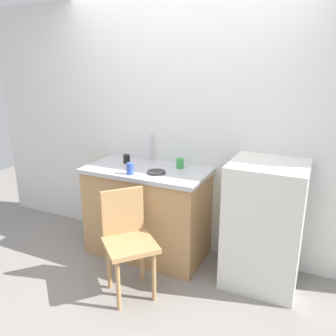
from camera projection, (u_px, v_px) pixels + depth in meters
name	position (u px, v px, depth m)	size (l,w,h in m)	color
ground_plane	(137.00, 294.00, 2.96)	(8.00, 8.00, 0.00)	gray
back_wall	(184.00, 130.00, 3.45)	(4.80, 0.10, 2.50)	silver
cabinet_base	(148.00, 213.00, 3.49)	(1.16, 0.60, 0.87)	tan
countertop	(147.00, 170.00, 3.36)	(1.20, 0.64, 0.04)	#B7B7BC
faucet	(152.00, 148.00, 3.56)	(0.02, 0.02, 0.28)	#B7B7BC
refrigerator	(264.00, 224.00, 3.00)	(0.63, 0.59, 1.11)	silver
chair	(128.00, 238.00, 2.88)	(0.56, 0.56, 0.89)	tan
hotplate	(156.00, 172.00, 3.20)	(0.17, 0.17, 0.02)	#2D2D2D
cup_black	(127.00, 159.00, 3.51)	(0.07, 0.07, 0.09)	black
cup_blue	(130.00, 169.00, 3.16)	(0.07, 0.07, 0.10)	blue
cup_green	(180.00, 163.00, 3.34)	(0.07, 0.07, 0.10)	green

